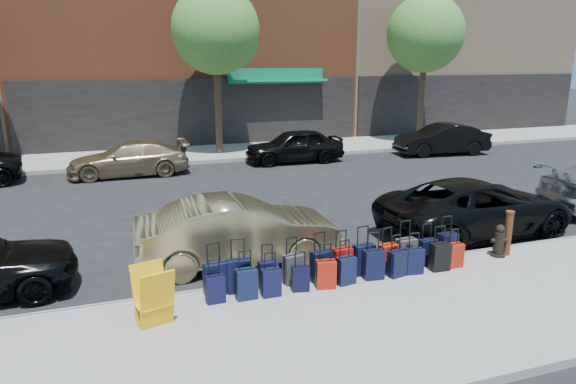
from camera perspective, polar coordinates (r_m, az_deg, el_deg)
name	(u,v)px	position (r m, az deg, el deg)	size (l,w,h in m)	color
ground	(270,216)	(14.63, -2.00, -2.65)	(120.00, 120.00, 0.00)	black
sidewalk_near	(383,320)	(9.05, 10.50, -13.83)	(60.00, 4.00, 0.15)	gray
sidewalk_far	(207,153)	(24.10, -8.99, 4.28)	(60.00, 4.00, 0.15)	gray
curb_near	(334,274)	(10.66, 5.15, -9.05)	(60.00, 0.08, 0.15)	gray
curb_far	(215,161)	(22.14, -8.06, 3.40)	(60.00, 0.08, 0.15)	gray
tree_center	(219,33)	(23.36, -7.69, 17.16)	(3.80, 3.80, 7.27)	black
tree_right	(428,36)	(27.47, 15.28, 16.40)	(3.80, 3.80, 7.27)	black
suitcase_front_0	(215,279)	(9.56, -8.08, -9.52)	(0.43, 0.28, 0.99)	black
suitcase_front_1	(239,275)	(9.61, -5.49, -9.21)	(0.45, 0.27, 1.03)	black
suitcase_front_2	(268,275)	(9.74, -2.21, -9.15)	(0.37, 0.21, 0.87)	black
suitcase_front_3	(293,269)	(9.93, 0.56, -8.54)	(0.41, 0.27, 0.92)	#343438
suitcase_front_4	(321,266)	(10.04, 3.70, -8.20)	(0.44, 0.30, 0.99)	black
suitcase_front_5	(342,262)	(10.29, 6.02, -7.75)	(0.40, 0.24, 0.94)	#990B09
suitcase_front_6	(364,259)	(10.43, 8.40, -7.40)	(0.43, 0.26, 1.00)	black
suitcase_front_7	(388,258)	(10.66, 11.04, -7.17)	(0.40, 0.26, 0.92)	#A71C0A
suitcase_front_8	(406,253)	(10.88, 12.95, -6.66)	(0.43, 0.26, 1.01)	#323236
suitcase_front_9	(427,252)	(11.17, 15.21, -6.45)	(0.38, 0.22, 0.89)	black
suitcase_front_10	(447,247)	(11.49, 17.25, -5.84)	(0.41, 0.24, 0.98)	black
suitcase_back_0	(215,289)	(9.30, -8.09, -10.64)	(0.34, 0.21, 0.80)	black
suitcase_back_1	(246,284)	(9.36, -4.65, -10.13)	(0.39, 0.23, 0.91)	black
suitcase_back_2	(271,283)	(9.44, -1.91, -10.02)	(0.35, 0.20, 0.83)	black
suitcase_back_3	(300,278)	(9.65, 1.39, -9.58)	(0.35, 0.24, 0.77)	black
suitcase_back_4	(326,274)	(9.77, 4.23, -9.09)	(0.40, 0.27, 0.88)	#9D190A
suitcase_back_5	(346,270)	(9.97, 6.44, -8.65)	(0.39, 0.27, 0.87)	black
suitcase_back_6	(374,265)	(10.26, 9.50, -7.95)	(0.42, 0.27, 0.94)	black
suitcase_back_7	(397,264)	(10.46, 12.03, -7.78)	(0.39, 0.28, 0.86)	black
suitcase_back_8	(414,261)	(10.67, 13.84, -7.45)	(0.38, 0.25, 0.84)	black
suitcase_back_9	(440,257)	(10.95, 16.53, -6.91)	(0.40, 0.24, 0.93)	black
suitcase_back_10	(455,255)	(11.21, 18.02, -6.71)	(0.35, 0.22, 0.82)	#961909
fire_hydrant	(499,242)	(12.13, 22.40, -5.11)	(0.37, 0.32, 0.72)	black
bollard	(508,232)	(12.22, 23.26, -4.14)	(0.18, 0.18, 1.00)	#38190C
display_rack	(154,296)	(8.70, -14.72, -11.16)	(0.69, 0.73, 0.98)	#FAAB0D
car_near_1	(239,231)	(11.15, -5.50, -4.38)	(1.54, 4.40, 1.45)	#9D8C60
car_near_2	(476,207)	(13.78, 20.20, -1.59)	(2.35, 5.10, 1.42)	black
car_far_1	(129,159)	(20.40, -17.28, 3.55)	(1.81, 4.46, 1.30)	#9A835E
car_far_2	(294,146)	(22.03, 0.71, 5.17)	(1.68, 4.18, 1.42)	black
car_far_3	(442,139)	(24.86, 16.71, 5.63)	(1.50, 4.29, 1.41)	black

